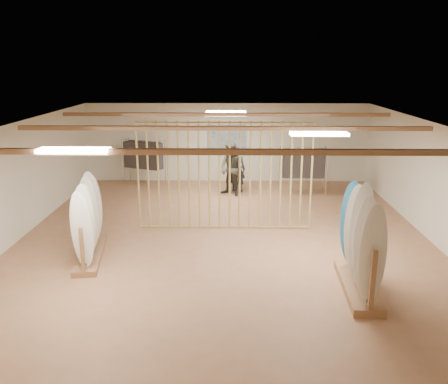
{
  "coord_description": "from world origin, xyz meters",
  "views": [
    {
      "loc": [
        0.18,
        -10.87,
        4.16
      ],
      "look_at": [
        0.0,
        0.0,
        1.2
      ],
      "focal_mm": 38.0,
      "sensor_mm": 36.0,
      "label": 1
    }
  ],
  "objects_px": {
    "rack_right": "(360,256)",
    "clothing_rack_a": "(143,155)",
    "shopper_b": "(232,166)",
    "clothing_rack_b": "(303,164)",
    "shopper_a": "(237,166)",
    "rack_left": "(89,231)"
  },
  "relations": [
    {
      "from": "rack_right",
      "to": "clothing_rack_a",
      "type": "relative_size",
      "value": 1.34
    },
    {
      "from": "shopper_b",
      "to": "clothing_rack_a",
      "type": "bearing_deg",
      "value": -169.14
    },
    {
      "from": "clothing_rack_b",
      "to": "shopper_b",
      "type": "bearing_deg",
      "value": -175.52
    },
    {
      "from": "rack_right",
      "to": "clothing_rack_b",
      "type": "height_order",
      "value": "rack_right"
    },
    {
      "from": "clothing_rack_a",
      "to": "clothing_rack_b",
      "type": "relative_size",
      "value": 1.02
    },
    {
      "from": "clothing_rack_b",
      "to": "shopper_a",
      "type": "relative_size",
      "value": 0.92
    },
    {
      "from": "clothing_rack_a",
      "to": "shopper_a",
      "type": "xyz_separation_m",
      "value": [
        3.28,
        -0.89,
        -0.19
      ]
    },
    {
      "from": "rack_left",
      "to": "shopper_b",
      "type": "relative_size",
      "value": 1.14
    },
    {
      "from": "shopper_a",
      "to": "rack_right",
      "type": "bearing_deg",
      "value": 119.59
    },
    {
      "from": "rack_left",
      "to": "shopper_b",
      "type": "xyz_separation_m",
      "value": [
        3.12,
        5.16,
        0.38
      ]
    },
    {
      "from": "shopper_b",
      "to": "shopper_a",
      "type": "bearing_deg",
      "value": 104.3
    },
    {
      "from": "clothing_rack_b",
      "to": "rack_left",
      "type": "bearing_deg",
      "value": -134.89
    },
    {
      "from": "rack_right",
      "to": "shopper_b",
      "type": "relative_size",
      "value": 1.1
    },
    {
      "from": "clothing_rack_b",
      "to": "clothing_rack_a",
      "type": "bearing_deg",
      "value": 168.01
    },
    {
      "from": "clothing_rack_a",
      "to": "shopper_a",
      "type": "relative_size",
      "value": 0.94
    },
    {
      "from": "rack_left",
      "to": "clothing_rack_b",
      "type": "xyz_separation_m",
      "value": [
        5.44,
        5.31,
        0.42
      ]
    },
    {
      "from": "rack_right",
      "to": "clothing_rack_a",
      "type": "bearing_deg",
      "value": 127.36
    },
    {
      "from": "shopper_a",
      "to": "clothing_rack_b",
      "type": "bearing_deg",
      "value": -176.58
    },
    {
      "from": "rack_left",
      "to": "shopper_a",
      "type": "xyz_separation_m",
      "value": [
        3.3,
        5.64,
        0.25
      ]
    },
    {
      "from": "clothing_rack_b",
      "to": "shopper_a",
      "type": "distance_m",
      "value": 2.17
    },
    {
      "from": "clothing_rack_b",
      "to": "shopper_a",
      "type": "bearing_deg",
      "value": 171.87
    },
    {
      "from": "shopper_b",
      "to": "rack_right",
      "type": "bearing_deg",
      "value": -35.33
    }
  ]
}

